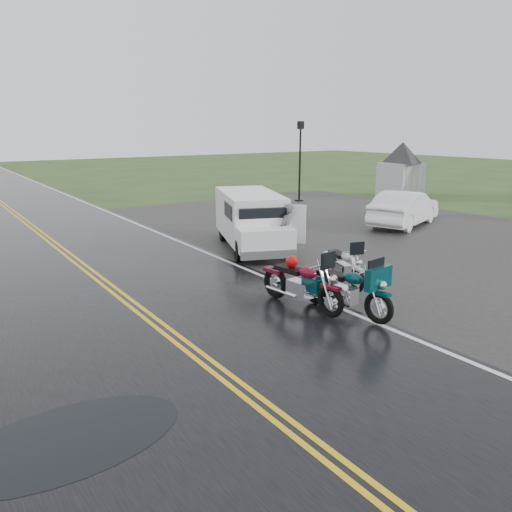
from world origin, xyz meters
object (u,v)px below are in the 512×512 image
(visitor_center, at_px, (402,156))
(motorcycle_silver, at_px, (358,270))
(lamp_post_far_right, at_px, (300,162))
(motorcycle_teal, at_px, (380,295))
(sedan_white, at_px, (404,209))
(van_white, at_px, (239,232))
(motorcycle_red, at_px, (331,289))
(person_at_van, at_px, (286,232))

(visitor_center, bearing_deg, motorcycle_silver, -143.06)
(lamp_post_far_right, bearing_deg, visitor_center, -17.10)
(motorcycle_teal, xyz_separation_m, sedan_white, (9.16, 6.93, 0.03))
(van_white, bearing_deg, motorcycle_red, -78.67)
(motorcycle_red, height_order, sedan_white, sedan_white)
(lamp_post_far_right, bearing_deg, motorcycle_red, -127.06)
(visitor_center, bearing_deg, van_white, -155.72)
(visitor_center, relative_size, motorcycle_silver, 7.66)
(sedan_white, bearing_deg, visitor_center, -68.54)
(motorcycle_teal, xyz_separation_m, lamp_post_far_right, (10.11, 14.96, 1.50))
(motorcycle_red, bearing_deg, motorcycle_teal, -63.11)
(motorcycle_teal, height_order, person_at_van, person_at_van)
(motorcycle_teal, bearing_deg, van_white, 79.10)
(visitor_center, distance_m, motorcycle_red, 20.85)
(person_at_van, distance_m, sedan_white, 7.56)
(motorcycle_red, xyz_separation_m, sedan_white, (9.72, 6.08, 0.02))
(van_white, distance_m, person_at_van, 1.50)
(visitor_center, relative_size, van_white, 3.26)
(motorcycle_teal, bearing_deg, visitor_center, 31.42)
(motorcycle_silver, relative_size, van_white, 0.43)
(visitor_center, bearing_deg, person_at_van, -152.03)
(van_white, bearing_deg, lamp_post_far_right, 64.47)
(motorcycle_red, distance_m, sedan_white, 11.46)
(lamp_post_far_right, bearing_deg, person_at_van, -131.05)
(motorcycle_silver, height_order, lamp_post_far_right, lamp_post_far_right)
(motorcycle_teal, distance_m, person_at_van, 5.67)
(visitor_center, height_order, van_white, visitor_center)
(motorcycle_teal, bearing_deg, motorcycle_silver, 48.97)
(lamp_post_far_right, bearing_deg, sedan_white, -96.69)
(sedan_white, distance_m, lamp_post_far_right, 8.23)
(motorcycle_silver, distance_m, sedan_white, 9.56)
(motorcycle_silver, bearing_deg, motorcycle_teal, -106.37)
(motorcycle_red, relative_size, van_white, 0.48)
(visitor_center, xyz_separation_m, lamp_post_far_right, (-6.14, 1.89, -0.20))
(motorcycle_teal, relative_size, lamp_post_far_right, 0.53)
(motorcycle_red, bearing_deg, person_at_van, 56.58)
(visitor_center, bearing_deg, motorcycle_teal, -141.17)
(van_white, xyz_separation_m, person_at_van, (1.40, -0.53, -0.10))
(person_at_van, bearing_deg, motorcycle_silver, 53.76)
(motorcycle_red, relative_size, person_at_van, 1.37)
(motorcycle_red, bearing_deg, motorcycle_silver, 20.90)
(van_white, height_order, person_at_van, van_white)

